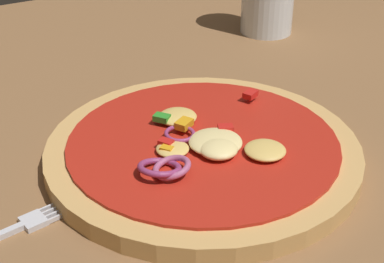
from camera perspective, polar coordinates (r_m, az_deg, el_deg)
dining_table at (r=0.59m, az=1.70°, el=-1.99°), size 1.44×1.09×0.04m
pizza at (r=0.54m, az=1.10°, el=-1.81°), size 0.30×0.30×0.03m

